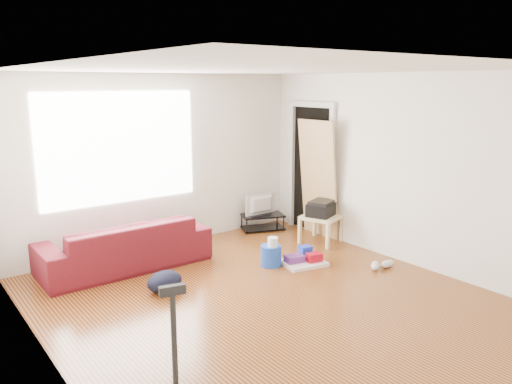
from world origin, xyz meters
TOP-DOWN VIEW (x-y plane):
  - room at (0.07, 0.15)m, footprint 4.51×5.01m
  - sofa at (-0.83, 1.95)m, footprint 2.16×0.84m
  - tv_stand at (1.65, 2.22)m, footprint 0.78×0.61m
  - tv at (1.65, 2.22)m, footprint 0.58×0.08m
  - side_table at (1.95, 1.17)m, footprint 0.65×0.65m
  - printer at (1.95, 1.17)m, footprint 0.53×0.47m
  - bucket at (0.73, 0.85)m, footprint 0.34×0.34m
  - toilet_paper at (0.72, 0.81)m, footprint 0.13×0.13m
  - cleaning_tray at (1.11, 0.64)m, footprint 0.63×0.55m
  - backpack at (-0.78, 0.93)m, footprint 0.53×0.48m
  - sneakers at (1.81, -0.10)m, footprint 0.42×0.22m
  - door_panel at (2.13, 1.44)m, footprint 0.23×0.73m

SIDE VIEW (x-z plane):
  - sofa at x=-0.83m, z-range -0.31..0.31m
  - bucket at x=0.73m, z-range -0.14..0.14m
  - backpack at x=-0.78m, z-range -0.12..0.12m
  - door_panel at x=2.13m, z-range -0.91..0.91m
  - sneakers at x=1.81m, z-range 0.00..0.10m
  - cleaning_tray at x=1.11m, z-range -0.04..0.16m
  - tv_stand at x=1.65m, z-range 0.01..0.26m
  - toilet_paper at x=0.72m, z-range 0.14..0.26m
  - side_table at x=1.95m, z-range 0.14..0.56m
  - tv at x=1.65m, z-range 0.26..0.59m
  - printer at x=1.95m, z-range 0.42..0.64m
  - room at x=0.07m, z-range 0.00..2.51m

